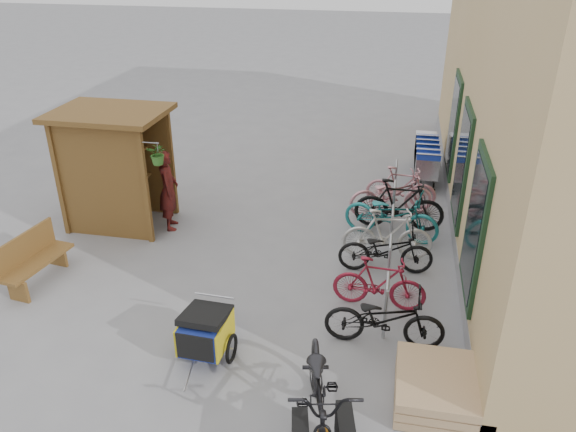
% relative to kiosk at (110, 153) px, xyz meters
% --- Properties ---
extents(ground, '(80.00, 80.00, 0.00)m').
position_rel_kiosk_xyz_m(ground, '(3.28, -2.47, -1.55)').
color(ground, gray).
extents(kiosk, '(2.49, 1.65, 2.40)m').
position_rel_kiosk_xyz_m(kiosk, '(0.00, 0.00, 0.00)').
color(kiosk, brown).
rests_on(kiosk, ground).
extents(bike_rack, '(0.05, 5.35, 0.86)m').
position_rel_kiosk_xyz_m(bike_rack, '(5.58, -0.07, -1.04)').
color(bike_rack, '#A5A8AD').
rests_on(bike_rack, ground).
extents(pallet_stack, '(1.00, 1.20, 0.40)m').
position_rel_kiosk_xyz_m(pallet_stack, '(6.28, -3.87, -1.34)').
color(pallet_stack, tan).
rests_on(pallet_stack, ground).
extents(bench, '(0.63, 1.47, 0.90)m').
position_rel_kiosk_xyz_m(bench, '(-0.40, -2.36, -1.09)').
color(bench, brown).
rests_on(bench, ground).
extents(shopping_carts, '(0.56, 2.23, 1.01)m').
position_rel_kiosk_xyz_m(shopping_carts, '(6.28, 3.81, -0.97)').
color(shopping_carts, silver).
rests_on(shopping_carts, ground).
extents(child_trailer, '(0.82, 1.37, 0.80)m').
position_rel_kiosk_xyz_m(child_trailer, '(3.13, -3.62, -1.11)').
color(child_trailer, navy).
rests_on(child_trailer, ground).
extents(cargo_bike, '(1.22, 2.34, 1.17)m').
position_rel_kiosk_xyz_m(cargo_bike, '(4.92, -4.73, -0.97)').
color(cargo_bike, black).
rests_on(cargo_bike, ground).
extents(person_kiosk, '(0.57, 0.70, 1.66)m').
position_rel_kiosk_xyz_m(person_kiosk, '(1.14, 0.03, -0.72)').
color(person_kiosk, maroon).
rests_on(person_kiosk, ground).
extents(bike_0, '(1.74, 0.64, 0.91)m').
position_rel_kiosk_xyz_m(bike_0, '(5.57, -2.86, -1.10)').
color(bike_0, black).
rests_on(bike_0, ground).
extents(bike_1, '(1.51, 0.50, 0.89)m').
position_rel_kiosk_xyz_m(bike_1, '(5.45, -1.94, -1.10)').
color(bike_1, maroon).
rests_on(bike_1, ground).
extents(bike_2, '(1.71, 0.73, 0.87)m').
position_rel_kiosk_xyz_m(bike_2, '(5.51, -0.83, -1.12)').
color(bike_2, black).
rests_on(bike_2, ground).
extents(bike_3, '(1.70, 0.64, 1.00)m').
position_rel_kiosk_xyz_m(bike_3, '(5.51, -0.37, -1.05)').
color(bike_3, silver).
rests_on(bike_3, ground).
extents(bike_4, '(1.99, 1.08, 0.99)m').
position_rel_kiosk_xyz_m(bike_4, '(5.55, 0.47, -1.06)').
color(bike_4, '#1D7274').
rests_on(bike_4, ground).
extents(bike_5, '(1.80, 0.51, 1.08)m').
position_rel_kiosk_xyz_m(bike_5, '(5.69, 0.87, -1.01)').
color(bike_5, black).
rests_on(bike_5, ground).
extents(bike_6, '(1.90, 1.15, 0.95)m').
position_rel_kiosk_xyz_m(bike_6, '(5.52, 1.48, -1.08)').
color(bike_6, '#C57F8A').
rests_on(bike_6, ground).
extents(bike_7, '(1.56, 0.53, 0.92)m').
position_rel_kiosk_xyz_m(bike_7, '(5.71, 1.95, -1.09)').
color(bike_7, '#C57F8A').
rests_on(bike_7, ground).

